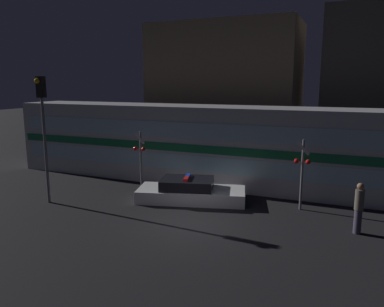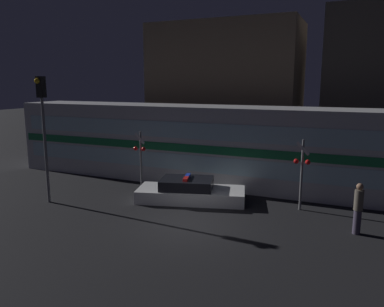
{
  "view_description": "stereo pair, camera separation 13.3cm",
  "coord_description": "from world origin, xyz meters",
  "px_view_note": "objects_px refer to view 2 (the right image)",
  "views": [
    {
      "loc": [
        5.45,
        -12.5,
        5.31
      ],
      "look_at": [
        -1.76,
        4.34,
        1.85
      ],
      "focal_mm": 35.0,
      "sensor_mm": 36.0,
      "label": 1
    },
    {
      "loc": [
        5.57,
        -12.45,
        5.31
      ],
      "look_at": [
        -1.76,
        4.34,
        1.85
      ],
      "focal_mm": 35.0,
      "sensor_mm": 36.0,
      "label": 2
    }
  ],
  "objects_px": {
    "train": "(193,143)",
    "traffic_light_corner": "(43,115)",
    "pedestrian": "(358,208)",
    "crossing_signal_near": "(302,169)",
    "police_car": "(190,192)"
  },
  "relations": [
    {
      "from": "train",
      "to": "traffic_light_corner",
      "type": "bearing_deg",
      "value": -125.36
    },
    {
      "from": "police_car",
      "to": "crossing_signal_near",
      "type": "height_order",
      "value": "crossing_signal_near"
    },
    {
      "from": "train",
      "to": "pedestrian",
      "type": "bearing_deg",
      "value": -28.74
    },
    {
      "from": "pedestrian",
      "to": "crossing_signal_near",
      "type": "height_order",
      "value": "crossing_signal_near"
    },
    {
      "from": "pedestrian",
      "to": "traffic_light_corner",
      "type": "xyz_separation_m",
      "value": [
        -12.78,
        -1.62,
        2.98
      ]
    },
    {
      "from": "pedestrian",
      "to": "train",
      "type": "bearing_deg",
      "value": 151.26
    },
    {
      "from": "traffic_light_corner",
      "to": "train",
      "type": "bearing_deg",
      "value": 54.64
    },
    {
      "from": "train",
      "to": "crossing_signal_near",
      "type": "height_order",
      "value": "train"
    },
    {
      "from": "police_car",
      "to": "traffic_light_corner",
      "type": "distance_m",
      "value": 7.3
    },
    {
      "from": "police_car",
      "to": "traffic_light_corner",
      "type": "xyz_separation_m",
      "value": [
        -5.77,
        -2.76,
        3.52
      ]
    },
    {
      "from": "train",
      "to": "pedestrian",
      "type": "height_order",
      "value": "train"
    },
    {
      "from": "train",
      "to": "traffic_light_corner",
      "type": "relative_size",
      "value": 3.81
    },
    {
      "from": "train",
      "to": "traffic_light_corner",
      "type": "xyz_separation_m",
      "value": [
        -4.41,
        -6.21,
        1.88
      ]
    },
    {
      "from": "police_car",
      "to": "crossing_signal_near",
      "type": "relative_size",
      "value": 1.71
    },
    {
      "from": "pedestrian",
      "to": "traffic_light_corner",
      "type": "bearing_deg",
      "value": -172.75
    }
  ]
}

